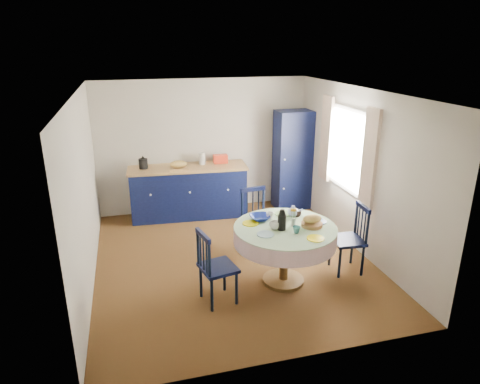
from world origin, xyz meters
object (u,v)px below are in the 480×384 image
(mug_a, at_px, (275,225))
(chair_far, at_px, (256,220))
(dining_table, at_px, (285,235))
(chair_left, at_px, (215,267))
(mug_b, at_px, (296,230))
(mug_d, at_px, (270,216))
(cobalt_bowl, at_px, (260,217))
(chair_right, at_px, (350,238))
(pantry_cabinet, at_px, (292,160))
(mug_c, at_px, (297,213))
(kitchen_counter, at_px, (189,191))

(mug_a, bearing_deg, chair_far, 85.87)
(chair_far, xyz_separation_m, mug_a, (-0.08, -1.04, 0.37))
(dining_table, height_order, chair_left, dining_table)
(mug_b, relative_size, mug_d, 0.98)
(chair_left, relative_size, mug_a, 7.28)
(chair_far, distance_m, cobalt_bowl, 0.81)
(mug_a, bearing_deg, chair_right, 4.42)
(chair_right, distance_m, mug_d, 1.21)
(chair_left, bearing_deg, pantry_cabinet, -48.83)
(pantry_cabinet, height_order, mug_a, pantry_cabinet)
(chair_far, xyz_separation_m, mug_c, (0.37, -0.73, 0.36))
(mug_b, height_order, mug_d, mug_d)
(dining_table, distance_m, chair_far, 1.04)
(chair_far, relative_size, mug_d, 10.01)
(dining_table, distance_m, cobalt_bowl, 0.44)
(dining_table, relative_size, chair_left, 1.39)
(kitchen_counter, relative_size, chair_right, 2.20)
(kitchen_counter, relative_size, mug_a, 16.30)
(chair_far, bearing_deg, pantry_cabinet, 47.20)
(mug_b, distance_m, mug_d, 0.56)
(chair_left, relative_size, cobalt_bowl, 3.56)
(kitchen_counter, height_order, chair_left, kitchen_counter)
(dining_table, bearing_deg, cobalt_bowl, 129.97)
(chair_far, bearing_deg, kitchen_counter, 109.83)
(mug_d, bearing_deg, dining_table, -69.12)
(pantry_cabinet, xyz_separation_m, mug_c, (-0.85, -2.35, -0.09))
(dining_table, bearing_deg, mug_a, -170.43)
(chair_left, xyz_separation_m, mug_b, (1.06, -0.00, 0.37))
(kitchen_counter, xyz_separation_m, dining_table, (0.90, -2.69, 0.21))
(mug_a, distance_m, mug_b, 0.30)
(chair_far, distance_m, mug_c, 0.89)
(dining_table, relative_size, mug_d, 13.61)
(pantry_cabinet, distance_m, mug_c, 2.50)
(chair_right, xyz_separation_m, mug_b, (-0.95, -0.28, 0.37))
(mug_d, bearing_deg, mug_a, -97.91)
(chair_right, relative_size, mug_b, 10.20)
(mug_d, relative_size, cobalt_bowl, 0.36)
(chair_far, xyz_separation_m, mug_b, (0.15, -1.23, 0.36))
(chair_far, xyz_separation_m, cobalt_bowl, (-0.17, -0.70, 0.35))
(chair_far, bearing_deg, chair_left, -132.49)
(pantry_cabinet, xyz_separation_m, chair_left, (-2.13, -2.86, -0.46))
(chair_right, height_order, mug_d, chair_right)
(kitchen_counter, relative_size, chair_left, 2.24)
(chair_right, bearing_deg, chair_far, -125.95)
(mug_a, xyz_separation_m, cobalt_bowl, (-0.09, 0.34, -0.02))
(dining_table, height_order, chair_far, dining_table)
(pantry_cabinet, height_order, cobalt_bowl, pantry_cabinet)
(dining_table, bearing_deg, chair_left, -167.79)
(mug_a, height_order, mug_d, mug_a)
(chair_left, relative_size, mug_c, 8.77)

